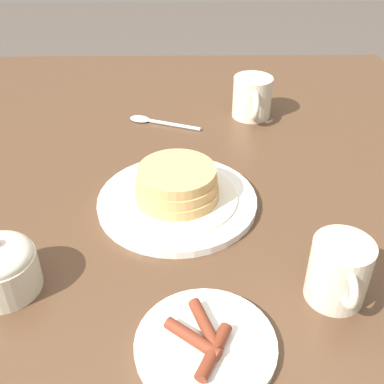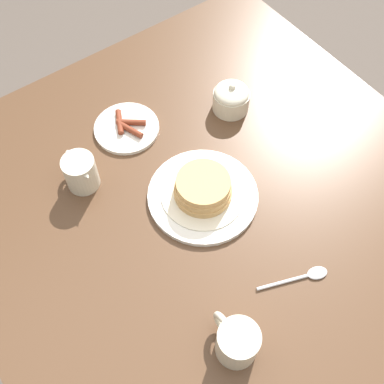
{
  "view_description": "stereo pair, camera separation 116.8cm",
  "coord_description": "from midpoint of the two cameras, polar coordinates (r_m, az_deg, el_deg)",
  "views": [
    {
      "loc": [
        0.64,
        0.03,
        1.17
      ],
      "look_at": [
        0.06,
        0.04,
        0.75
      ],
      "focal_mm": 45.0,
      "sensor_mm": 36.0,
      "label": 1
    },
    {
      "loc": [
        -0.38,
        0.36,
        1.63
      ],
      "look_at": [
        0.06,
        0.04,
        0.75
      ],
      "focal_mm": 45.0,
      "sensor_mm": 36.0,
      "label": 2
    }
  ],
  "objects": [
    {
      "name": "side_plate_bacon",
      "position": [
        0.71,
        0.84,
        -12.71
      ],
      "size": [
        0.16,
        0.16,
        0.02
      ],
      "color": "silver",
      "rests_on": "dining_table"
    },
    {
      "name": "sugar_bowl",
      "position": [
        0.76,
        20.48,
        -6.23
      ],
      "size": [
        0.09,
        0.09,
        0.08
      ],
      "color": "beige",
      "rests_on": "dining_table"
    },
    {
      "name": "creamer_pitcher",
      "position": [
        0.64,
        -7.33,
        -24.65
      ],
      "size": [
        0.11,
        0.07,
        0.09
      ],
      "color": "beige",
      "rests_on": "dining_table"
    },
    {
      "name": "coffee_mug",
      "position": [
        0.74,
        32.33,
        -51.37
      ],
      "size": [
        0.11,
        0.08,
        0.08
      ],
      "color": "beige",
      "rests_on": "dining_table"
    },
    {
      "name": "ground_plane",
      "position": [
        1.42,
        11.14,
        -31.16
      ],
      "size": [
        8.0,
        8.0,
        0.0
      ],
      "primitive_type": "plane",
      "color": "#51473F"
    },
    {
      "name": "pancake_plate",
      "position": [
        0.68,
        18.31,
        -27.03
      ],
      "size": [
        0.24,
        0.24,
        0.07
      ],
      "color": "white",
      "rests_on": "dining_table"
    },
    {
      "name": "dining_table",
      "position": [
        0.82,
        19.27,
        -30.02
      ],
      "size": [
        1.19,
        1.07,
        0.72
      ],
      "color": "#4C3321",
      "rests_on": "ground_plane"
    },
    {
      "name": "spoon",
      "position": [
        0.79,
        38.45,
        -37.19
      ],
      "size": [
        0.07,
        0.15,
        0.01
      ],
      "color": "silver",
      "rests_on": "dining_table"
    }
  ]
}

